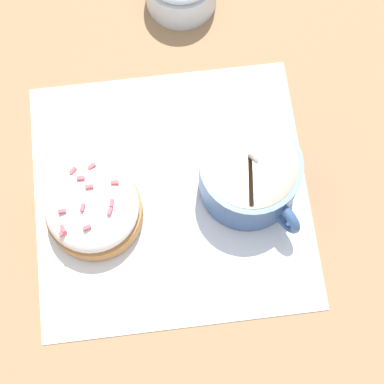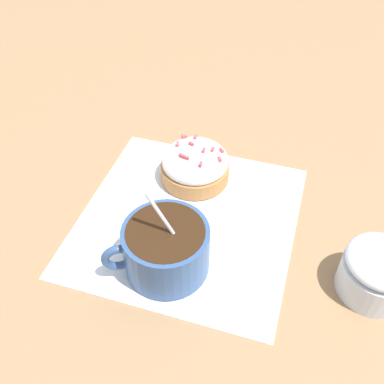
% 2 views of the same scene
% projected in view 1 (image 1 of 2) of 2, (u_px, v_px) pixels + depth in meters
% --- Properties ---
extents(ground_plane, '(3.00, 3.00, 0.00)m').
position_uv_depth(ground_plane, '(171.00, 194.00, 0.63)').
color(ground_plane, '#93704C').
extents(paper_napkin, '(0.29, 0.29, 0.00)m').
position_uv_depth(paper_napkin, '(171.00, 194.00, 0.63)').
color(paper_napkin, white).
rests_on(paper_napkin, ground_plane).
extents(coffee_cup, '(0.09, 0.11, 0.11)m').
position_uv_depth(coffee_cup, '(250.00, 175.00, 0.60)').
color(coffee_cup, '#335184').
rests_on(coffee_cup, paper_napkin).
extents(frosted_pastry, '(0.09, 0.09, 0.05)m').
position_uv_depth(frosted_pastry, '(93.00, 209.00, 0.60)').
color(frosted_pastry, '#B2753D').
rests_on(frosted_pastry, paper_napkin).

